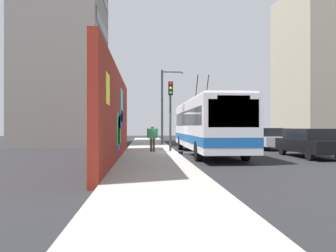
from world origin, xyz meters
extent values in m
plane|color=#232326|center=(0.00, 0.00, 0.00)|extent=(80.00, 80.00, 0.00)
cube|color=#9E9B93|center=(0.00, 1.60, 0.07)|extent=(48.00, 3.20, 0.15)
cube|color=maroon|center=(-3.90, 3.35, 2.17)|extent=(14.19, 0.30, 4.35)
cube|color=#33D8E5|center=(-2.20, 3.19, 2.83)|extent=(1.40, 0.02, 1.74)
cube|color=blue|center=(-4.22, 3.19, 1.36)|extent=(0.92, 0.02, 1.60)
cube|color=blue|center=(-3.18, 3.19, 1.97)|extent=(1.78, 0.02, 0.73)
cube|color=blue|center=(-1.88, 3.19, 2.23)|extent=(1.43, 0.02, 0.65)
cube|color=yellow|center=(-8.83, 3.19, 2.93)|extent=(0.97, 0.02, 1.02)
cube|color=green|center=(-4.19, 3.19, 1.58)|extent=(1.99, 0.02, 1.44)
cube|color=gray|center=(10.41, 9.20, 9.64)|extent=(9.44, 6.79, 19.28)
cube|color=black|center=(10.41, 5.79, 4.40)|extent=(8.03, 0.04, 1.10)
cube|color=black|center=(10.41, 5.79, 7.60)|extent=(8.03, 0.04, 1.10)
cube|color=black|center=(10.41, 5.79, 10.80)|extent=(8.03, 0.04, 1.10)
cube|color=#9E937F|center=(15.13, -17.00, 8.36)|extent=(9.74, 6.21, 16.73)
cube|color=silver|center=(-0.20, -1.80, 1.79)|extent=(11.93, 2.59, 2.68)
cube|color=silver|center=(-0.20, -1.80, 3.19)|extent=(11.45, 2.38, 0.12)
cube|color=#1959A5|center=(-0.20, -1.80, 1.00)|extent=(11.95, 2.61, 0.44)
cube|color=black|center=(-6.15, -1.80, 2.26)|extent=(0.04, 2.20, 1.21)
cube|color=black|center=(-0.20, -1.80, 2.19)|extent=(10.97, 2.62, 0.86)
cube|color=orange|center=(-6.14, -1.80, 2.88)|extent=(0.06, 1.42, 0.28)
cylinder|color=black|center=(1.59, -2.15, 4.03)|extent=(1.43, 0.06, 2.00)
cylinder|color=black|center=(1.59, -1.45, 4.03)|extent=(1.43, 0.06, 2.00)
cylinder|color=black|center=(-4.02, -2.97, 0.50)|extent=(1.00, 0.28, 1.00)
cylinder|color=black|center=(-4.02, -0.63, 0.50)|extent=(1.00, 0.28, 1.00)
cylinder|color=black|center=(3.61, -2.97, 0.50)|extent=(1.00, 0.28, 1.00)
cylinder|color=black|center=(3.61, -0.63, 0.50)|extent=(1.00, 0.28, 1.00)
cube|color=black|center=(-2.55, -7.00, 0.65)|extent=(4.84, 1.78, 0.66)
cube|color=black|center=(-2.45, -7.00, 1.28)|extent=(2.90, 1.60, 0.60)
cylinder|color=black|center=(-4.14, -6.21, 0.32)|extent=(0.64, 0.22, 0.64)
cylinder|color=black|center=(-0.95, -7.79, 0.32)|extent=(0.64, 0.22, 0.64)
cylinder|color=black|center=(-0.95, -6.21, 0.32)|extent=(0.64, 0.22, 0.64)
cube|color=#B7B7BC|center=(3.74, -7.00, 0.65)|extent=(4.76, 1.77, 0.66)
cube|color=black|center=(3.83, -7.00, 1.28)|extent=(2.85, 1.59, 0.60)
cylinder|color=black|center=(2.17, -7.78, 0.32)|extent=(0.64, 0.22, 0.64)
cylinder|color=black|center=(2.17, -6.22, 0.32)|extent=(0.64, 0.22, 0.64)
cylinder|color=black|center=(5.31, -7.78, 0.32)|extent=(0.64, 0.22, 0.64)
cylinder|color=black|center=(5.31, -6.22, 0.32)|extent=(0.64, 0.22, 0.64)
cylinder|color=#3F3326|center=(0.16, 1.40, 0.55)|extent=(0.14, 0.14, 0.81)
cylinder|color=#3F3326|center=(0.16, 1.57, 0.55)|extent=(0.14, 0.14, 0.81)
cube|color=#338C4C|center=(0.16, 1.48, 1.26)|extent=(0.22, 0.47, 0.61)
cylinder|color=#338C4C|center=(0.16, 1.20, 1.29)|extent=(0.09, 0.09, 0.58)
cylinder|color=#338C4C|center=(0.16, 1.77, 1.29)|extent=(0.09, 0.09, 0.58)
sphere|color=#936B4C|center=(0.16, 1.48, 1.67)|extent=(0.22, 0.22, 0.22)
cylinder|color=#2D382D|center=(0.65, 0.35, 2.33)|extent=(0.14, 0.14, 4.37)
cube|color=black|center=(0.43, 0.35, 4.07)|extent=(0.20, 0.28, 0.84)
sphere|color=red|center=(0.32, 0.35, 4.35)|extent=(0.18, 0.18, 0.18)
sphere|color=yellow|center=(0.32, 0.35, 4.07)|extent=(0.18, 0.18, 0.18)
sphere|color=green|center=(0.32, 0.35, 3.79)|extent=(0.18, 0.18, 0.18)
cylinder|color=#4C4C51|center=(8.10, 0.45, 3.34)|extent=(0.18, 0.18, 6.38)
cylinder|color=#4C4C51|center=(8.10, -0.41, 6.38)|extent=(0.10, 1.72, 0.10)
ellipsoid|color=silver|center=(8.10, -1.27, 6.33)|extent=(0.44, 0.28, 0.20)
cylinder|color=black|center=(0.99, -0.60, 0.00)|extent=(2.18, 2.18, 0.00)
camera|label=1|loc=(-19.63, 2.00, 1.70)|focal=34.62mm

